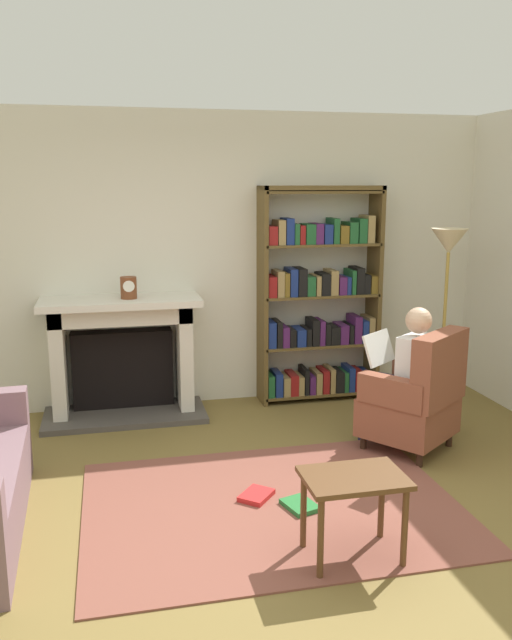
# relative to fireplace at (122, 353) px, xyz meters

# --- Properties ---
(ground) EXTENTS (14.00, 14.00, 0.00)m
(ground) POSITION_rel_fireplace_xyz_m (0.88, -2.30, -0.57)
(ground) COLOR olive
(back_wall) EXTENTS (5.60, 0.10, 2.70)m
(back_wall) POSITION_rel_fireplace_xyz_m (0.88, 0.25, 0.78)
(back_wall) COLOR silver
(back_wall) RESTS_ON ground
(area_rug) EXTENTS (2.40, 1.80, 0.01)m
(area_rug) POSITION_rel_fireplace_xyz_m (0.88, -2.00, -0.57)
(area_rug) COLOR brown
(area_rug) RESTS_ON ground
(fireplace) EXTENTS (1.42, 0.64, 1.08)m
(fireplace) POSITION_rel_fireplace_xyz_m (0.00, 0.00, 0.00)
(fireplace) COLOR #4C4742
(fireplace) RESTS_ON ground
(mantel_clock) EXTENTS (0.14, 0.14, 0.19)m
(mantel_clock) POSITION_rel_fireplace_xyz_m (0.07, -0.10, 0.60)
(mantel_clock) COLOR brown
(mantel_clock) RESTS_ON fireplace
(bookshelf) EXTENTS (1.15, 0.32, 2.03)m
(bookshelf) POSITION_rel_fireplace_xyz_m (1.85, 0.03, 0.41)
(bookshelf) COLOR brown
(bookshelf) RESTS_ON ground
(armchair_reading) EXTENTS (0.88, 0.88, 0.97)m
(armchair_reading) POSITION_rel_fireplace_xyz_m (2.19, -1.35, -0.15)
(armchair_reading) COLOR #331E14
(armchair_reading) RESTS_ON ground
(seated_reader) EXTENTS (0.56, 0.59, 1.14)m
(seated_reader) POSITION_rel_fireplace_xyz_m (2.12, -1.26, 0.05)
(seated_reader) COLOR white
(seated_reader) RESTS_ON ground
(side_table) EXTENTS (0.56, 0.39, 0.49)m
(side_table) POSITION_rel_fireplace_xyz_m (1.17, -2.67, -0.16)
(side_table) COLOR brown
(side_table) RESTS_ON ground
(scattered_books) EXTENTS (0.50, 0.47, 0.03)m
(scattered_books) POSITION_rel_fireplace_xyz_m (0.92, -1.98, -0.54)
(scattered_books) COLOR #267233
(scattered_books) RESTS_ON area_rug
(floor_lamp) EXTENTS (0.32, 0.32, 1.67)m
(floor_lamp) POSITION_rel_fireplace_xyz_m (2.85, -0.54, 0.84)
(floor_lamp) COLOR #B7933F
(floor_lamp) RESTS_ON ground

